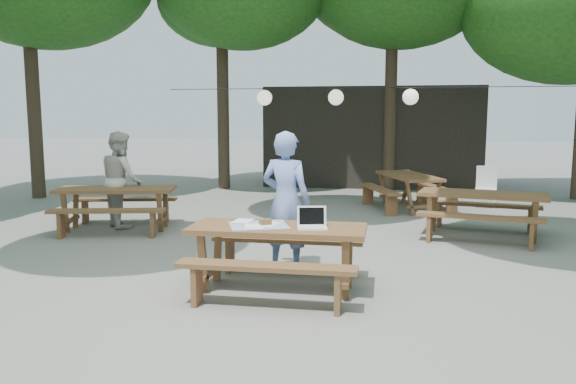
% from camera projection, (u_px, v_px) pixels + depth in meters
% --- Properties ---
extents(ground, '(80.00, 80.00, 0.00)m').
position_uv_depth(ground, '(306.00, 284.00, 6.71)').
color(ground, '#62625E').
rests_on(ground, ground).
extents(pavilion, '(6.00, 3.00, 2.80)m').
position_uv_depth(pavilion, '(372.00, 136.00, 16.68)').
color(pavilion, black).
rests_on(pavilion, ground).
extents(main_picnic_table, '(2.00, 1.58, 0.75)m').
position_uv_depth(main_picnic_table, '(278.00, 257.00, 6.44)').
color(main_picnic_table, '#4C391B').
rests_on(main_picnic_table, ground).
extents(picnic_table_nw, '(2.20, 1.96, 0.75)m').
position_uv_depth(picnic_table_nw, '(117.00, 208.00, 9.87)').
color(picnic_table_nw, '#4C391B').
rests_on(picnic_table_nw, ground).
extents(picnic_table_ne, '(2.19, 1.95, 0.75)m').
position_uv_depth(picnic_table_ne, '(482.00, 214.00, 9.25)').
color(picnic_table_ne, '#4C391B').
rests_on(picnic_table_ne, ground).
extents(picnic_table_far_e, '(2.13, 2.32, 0.75)m').
position_uv_depth(picnic_table_far_e, '(408.00, 191.00, 12.08)').
color(picnic_table_far_e, '#4C391B').
rests_on(picnic_table_far_e, ground).
extents(woman, '(0.75, 0.58, 1.81)m').
position_uv_depth(woman, '(286.00, 201.00, 7.23)').
color(woman, '#7996DC').
rests_on(woman, ground).
extents(second_person, '(1.05, 1.07, 1.73)m').
position_uv_depth(second_person, '(121.00, 179.00, 10.12)').
color(second_person, beige).
rests_on(second_person, ground).
extents(plastic_chair, '(0.52, 0.52, 0.90)m').
position_uv_depth(plastic_chair, '(486.00, 196.00, 12.31)').
color(plastic_chair, silver).
rests_on(plastic_chair, ground).
extents(laptop, '(0.38, 0.32, 0.24)m').
position_uv_depth(laptop, '(312.00, 222.00, 6.29)').
color(laptop, white).
rests_on(laptop, main_picnic_table).
extents(tabletop_clutter, '(0.80, 0.74, 0.08)m').
position_uv_depth(tabletop_clutter, '(259.00, 224.00, 6.44)').
color(tabletop_clutter, '#375CBD').
rests_on(tabletop_clutter, main_picnic_table).
extents(paper_lanterns, '(9.00, 0.34, 0.38)m').
position_uv_depth(paper_lanterns, '(337.00, 97.00, 12.27)').
color(paper_lanterns, black).
rests_on(paper_lanterns, ground).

